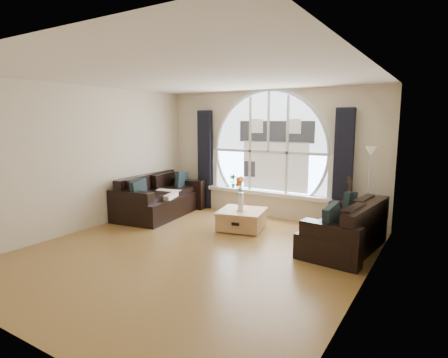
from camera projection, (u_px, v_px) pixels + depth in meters
ground at (194, 252)px, 5.77m from camera, size 5.00×5.50×0.01m
ceiling at (192, 76)px, 5.35m from camera, size 5.00×5.50×0.01m
wall_back at (269, 154)px, 7.87m from camera, size 5.00×0.01×2.70m
wall_front at (8, 199)px, 3.26m from camera, size 5.00×0.01×2.70m
wall_left at (86, 159)px, 6.87m from camera, size 0.01×5.50×2.70m
wall_right at (365, 181)px, 4.26m from camera, size 0.01×5.50×2.70m
attic_slope at (343, 94)px, 4.26m from camera, size 0.92×5.50×0.72m
arched_window at (269, 141)px, 7.80m from camera, size 2.60×0.06×2.15m
window_sill at (267, 193)px, 7.92m from camera, size 2.90×0.22×0.08m
window_frame at (268, 141)px, 7.78m from camera, size 2.76×0.08×2.15m
neighbor_house at (275, 147)px, 7.73m from camera, size 1.70×0.02×1.50m
curtain_left at (205, 160)px, 8.64m from camera, size 0.35×0.12×2.30m
curtain_right at (343, 169)px, 6.97m from camera, size 0.35×0.12×2.30m
sofa_left at (160, 197)px, 7.99m from camera, size 1.24×2.09×0.88m
sofa_right at (344, 225)px, 5.85m from camera, size 1.07×1.84×0.78m
coffee_chest at (242, 218)px, 7.00m from camera, size 1.00×1.00×0.41m
throw_blanket at (164, 195)px, 7.80m from camera, size 0.64×0.64×0.10m
vase_flowers at (241, 190)px, 6.87m from camera, size 0.24×0.24×0.70m
floor_lamp at (368, 191)px, 6.62m from camera, size 0.24×0.24×1.60m
guitar at (349, 204)px, 6.79m from camera, size 0.38×0.26×1.06m
potted_plant at (233, 181)px, 8.33m from camera, size 0.18×0.14×0.31m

